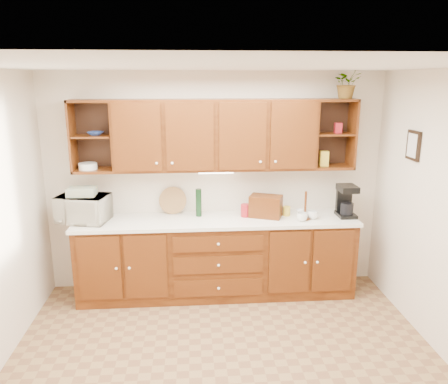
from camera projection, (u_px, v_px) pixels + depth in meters
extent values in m
plane|color=olive|center=(227.00, 369.00, 3.89)|extent=(4.00, 4.00, 0.00)
plane|color=white|center=(227.00, 66.00, 3.23)|extent=(4.00, 4.00, 0.00)
plane|color=beige|center=(215.00, 182.00, 5.25)|extent=(4.00, 0.00, 4.00)
cube|color=#341405|center=(217.00, 258.00, 5.17)|extent=(3.20, 0.60, 0.90)
cube|color=white|center=(217.00, 220.00, 5.04)|extent=(3.24, 0.64, 0.04)
cube|color=#341405|center=(216.00, 135.00, 4.94)|extent=(2.30, 0.33, 0.80)
cube|color=black|center=(95.00, 135.00, 4.99)|extent=(0.45, 0.02, 0.80)
cube|color=black|center=(330.00, 132.00, 5.19)|extent=(0.45, 0.02, 0.80)
cube|color=#341405|center=(92.00, 136.00, 4.84)|extent=(0.43, 0.30, 0.02)
cube|color=#341405|center=(334.00, 134.00, 5.04)|extent=(0.43, 0.30, 0.02)
cube|color=#341405|center=(336.00, 100.00, 4.95)|extent=(0.45, 0.33, 0.03)
cube|color=white|center=(216.00, 172.00, 5.00)|extent=(0.40, 0.05, 0.02)
cube|color=black|center=(413.00, 145.00, 4.44)|extent=(0.03, 0.24, 0.30)
cylinder|color=olive|center=(81.00, 218.00, 4.87)|extent=(0.27, 0.27, 0.13)
imported|color=silver|center=(83.00, 209.00, 4.91)|extent=(0.62, 0.48, 0.30)
cube|color=#DBC967|center=(82.00, 192.00, 4.86)|extent=(0.31, 0.23, 0.09)
cylinder|color=black|center=(199.00, 203.00, 5.10)|extent=(0.08, 0.08, 0.33)
cylinder|color=olive|center=(173.00, 213.00, 5.24)|extent=(0.33, 0.09, 0.32)
cube|color=#341405|center=(266.00, 206.00, 5.09)|extent=(0.42, 0.34, 0.25)
cylinder|color=#341405|center=(305.00, 205.00, 4.99)|extent=(0.03, 0.03, 0.33)
cylinder|color=#341405|center=(305.00, 218.00, 5.03)|extent=(0.13, 0.13, 0.02)
imported|color=white|center=(313.00, 215.00, 5.02)|extent=(0.13, 0.13, 0.10)
imported|color=white|center=(300.00, 213.00, 5.10)|extent=(0.13, 0.13, 0.10)
imported|color=white|center=(302.00, 217.00, 4.95)|extent=(0.13, 0.13, 0.10)
cylinder|color=maroon|center=(245.00, 210.00, 5.10)|extent=(0.14, 0.14, 0.15)
cylinder|color=white|center=(256.00, 208.00, 5.14)|extent=(0.09, 0.09, 0.18)
cylinder|color=gold|center=(287.00, 211.00, 5.15)|extent=(0.09, 0.09, 0.11)
cube|color=black|center=(346.00, 215.00, 5.12)|extent=(0.20, 0.26, 0.04)
cube|color=black|center=(344.00, 199.00, 5.18)|extent=(0.18, 0.06, 0.32)
cube|color=black|center=(348.00, 188.00, 5.04)|extent=(0.20, 0.26, 0.07)
cylinder|color=black|center=(347.00, 209.00, 5.08)|extent=(0.15, 0.15, 0.14)
imported|color=navy|center=(95.00, 133.00, 4.83)|extent=(0.20, 0.20, 0.04)
cylinder|color=white|center=(88.00, 166.00, 4.91)|extent=(0.21, 0.21, 0.07)
cube|color=gold|center=(324.00, 158.00, 5.09)|extent=(0.10, 0.08, 0.17)
cube|color=maroon|center=(338.00, 128.00, 5.02)|extent=(0.08, 0.07, 0.12)
imported|color=#999999|center=(347.00, 83.00, 4.86)|extent=(0.37, 0.34, 0.35)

